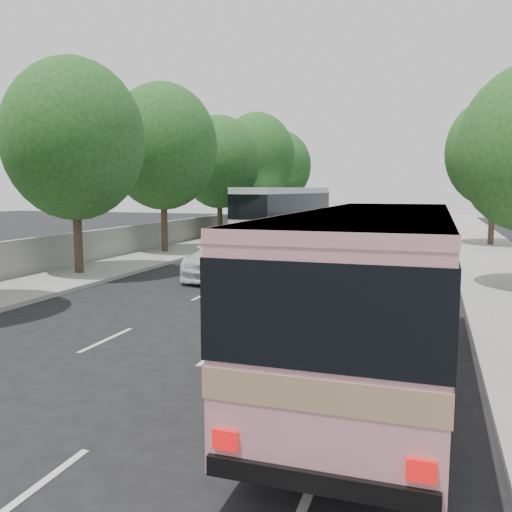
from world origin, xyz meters
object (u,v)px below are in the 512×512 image
at_px(pink_bus, 375,276).
at_px(white_pickup, 231,255).
at_px(pink_taxi, 293,266).
at_px(tour_coach_rear, 281,208).
at_px(tour_coach_front, 285,208).

relative_size(pink_bus, white_pickup, 1.64).
relative_size(pink_taxi, tour_coach_rear, 0.39).
bearing_deg(tour_coach_rear, white_pickup, -78.88).
bearing_deg(white_pickup, tour_coach_front, 94.51).
bearing_deg(tour_coach_rear, tour_coach_front, -70.71).
bearing_deg(pink_taxi, white_pickup, 149.34).
xyz_separation_m(tour_coach_front, tour_coach_rear, (-1.80, 5.48, -0.16)).
relative_size(white_pickup, tour_coach_rear, 0.54).
bearing_deg(tour_coach_front, white_pickup, -76.34).
bearing_deg(pink_bus, tour_coach_front, 108.87).
height_order(pink_taxi, tour_coach_front, tour_coach_front).
xyz_separation_m(pink_bus, tour_coach_rear, (-10.80, 32.39, 0.06)).
distance_m(white_pickup, tour_coach_front, 16.31).
xyz_separation_m(white_pickup, tour_coach_front, (-2.01, 16.13, 1.33)).
bearing_deg(white_pickup, pink_bus, -59.63).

